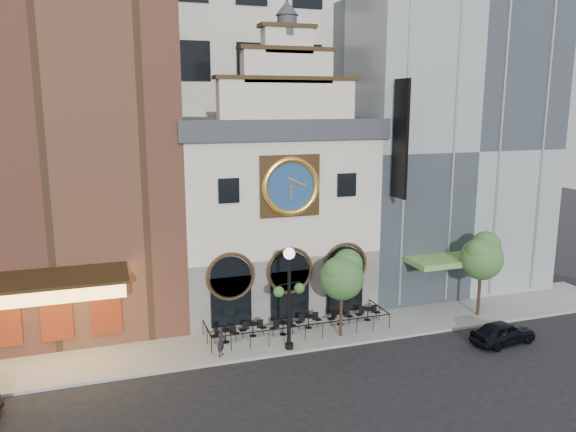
{
  "coord_description": "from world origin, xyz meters",
  "views": [
    {
      "loc": [
        -10.31,
        -26.48,
        13.24
      ],
      "look_at": [
        0.59,
        6.0,
        6.34
      ],
      "focal_mm": 35.0,
      "sensor_mm": 36.0,
      "label": 1
    }
  ],
  "objects_px": {
    "tree_right": "(482,255)",
    "bistro_3": "(309,321)",
    "bistro_2": "(283,327)",
    "bistro_0": "(225,335)",
    "bistro_5": "(368,313)",
    "bistro_4": "(340,317)",
    "bistro_1": "(253,328)",
    "lamppost": "(289,287)",
    "pedestrian": "(221,341)",
    "tree_left": "(342,274)",
    "car_right": "(503,332)"
  },
  "relations": [
    {
      "from": "bistro_4",
      "to": "pedestrian",
      "type": "xyz_separation_m",
      "value": [
        -7.67,
        -1.87,
        0.33
      ]
    },
    {
      "from": "bistro_0",
      "to": "bistro_2",
      "type": "relative_size",
      "value": 1.0
    },
    {
      "from": "bistro_0",
      "to": "lamppost",
      "type": "distance_m",
      "value": 4.74
    },
    {
      "from": "bistro_3",
      "to": "bistro_5",
      "type": "xyz_separation_m",
      "value": [
        3.87,
        -0.01,
        0.0
      ]
    },
    {
      "from": "tree_right",
      "to": "bistro_1",
      "type": "bearing_deg",
      "value": 175.04
    },
    {
      "from": "bistro_5",
      "to": "tree_left",
      "type": "xyz_separation_m",
      "value": [
        -2.48,
        -1.6,
        3.2
      ]
    },
    {
      "from": "bistro_2",
      "to": "pedestrian",
      "type": "bearing_deg",
      "value": -158.6
    },
    {
      "from": "bistro_2",
      "to": "bistro_0",
      "type": "bearing_deg",
      "value": 179.98
    },
    {
      "from": "bistro_5",
      "to": "lamppost",
      "type": "distance_m",
      "value": 7.0
    },
    {
      "from": "bistro_4",
      "to": "bistro_2",
      "type": "bearing_deg",
      "value": -174.95
    },
    {
      "from": "bistro_5",
      "to": "tree_right",
      "type": "height_order",
      "value": "tree_right"
    },
    {
      "from": "bistro_3",
      "to": "pedestrian",
      "type": "relative_size",
      "value": 1.0
    },
    {
      "from": "bistro_2",
      "to": "bistro_4",
      "type": "distance_m",
      "value": 3.75
    },
    {
      "from": "bistro_1",
      "to": "bistro_4",
      "type": "xyz_separation_m",
      "value": [
        5.43,
        -0.02,
        0.0
      ]
    },
    {
      "from": "pedestrian",
      "to": "tree_left",
      "type": "relative_size",
      "value": 0.32
    },
    {
      "from": "bistro_2",
      "to": "bistro_3",
      "type": "height_order",
      "value": "same"
    },
    {
      "from": "bistro_3",
      "to": "bistro_5",
      "type": "distance_m",
      "value": 3.87
    },
    {
      "from": "bistro_1",
      "to": "lamppost",
      "type": "xyz_separation_m",
      "value": [
        1.44,
        -2.23,
        3.03
      ]
    },
    {
      "from": "bistro_1",
      "to": "bistro_2",
      "type": "xyz_separation_m",
      "value": [
        1.7,
        -0.35,
        0.0
      ]
    },
    {
      "from": "tree_left",
      "to": "tree_right",
      "type": "relative_size",
      "value": 0.95
    },
    {
      "from": "bistro_3",
      "to": "bistro_4",
      "type": "relative_size",
      "value": 1.0
    },
    {
      "from": "bistro_4",
      "to": "lamppost",
      "type": "height_order",
      "value": "lamppost"
    },
    {
      "from": "bistro_2",
      "to": "bistro_3",
      "type": "relative_size",
      "value": 1.0
    },
    {
      "from": "bistro_4",
      "to": "pedestrian",
      "type": "distance_m",
      "value": 7.9
    },
    {
      "from": "bistro_3",
      "to": "pedestrian",
      "type": "bearing_deg",
      "value": -160.67
    },
    {
      "from": "bistro_1",
      "to": "car_right",
      "type": "distance_m",
      "value": 14.06
    },
    {
      "from": "lamppost",
      "to": "bistro_4",
      "type": "bearing_deg",
      "value": 19.76
    },
    {
      "from": "bistro_0",
      "to": "car_right",
      "type": "relative_size",
      "value": 0.41
    },
    {
      "from": "bistro_3",
      "to": "tree_left",
      "type": "distance_m",
      "value": 3.84
    },
    {
      "from": "bistro_2",
      "to": "bistro_5",
      "type": "bearing_deg",
      "value": 4.48
    },
    {
      "from": "car_right",
      "to": "pedestrian",
      "type": "xyz_separation_m",
      "value": [
        -15.33,
        3.22,
        0.28
      ]
    },
    {
      "from": "car_right",
      "to": "bistro_5",
      "type": "bearing_deg",
      "value": 41.05
    },
    {
      "from": "car_right",
      "to": "lamppost",
      "type": "xyz_separation_m",
      "value": [
        -11.66,
        2.89,
        2.98
      ]
    },
    {
      "from": "bistro_1",
      "to": "car_right",
      "type": "xyz_separation_m",
      "value": [
        13.09,
        -5.12,
        0.05
      ]
    },
    {
      "from": "bistro_3",
      "to": "pedestrian",
      "type": "height_order",
      "value": "pedestrian"
    },
    {
      "from": "bistro_2",
      "to": "tree_right",
      "type": "xyz_separation_m",
      "value": [
        12.67,
        -0.89,
        3.41
      ]
    },
    {
      "from": "tree_left",
      "to": "tree_right",
      "type": "xyz_separation_m",
      "value": [
        9.54,
        0.26,
        0.2
      ]
    },
    {
      "from": "bistro_2",
      "to": "car_right",
      "type": "distance_m",
      "value": 12.35
    },
    {
      "from": "bistro_5",
      "to": "tree_right",
      "type": "distance_m",
      "value": 7.95
    },
    {
      "from": "tree_right",
      "to": "bistro_3",
      "type": "bearing_deg",
      "value": 173.0
    },
    {
      "from": "bistro_0",
      "to": "bistro_3",
      "type": "relative_size",
      "value": 1.0
    },
    {
      "from": "pedestrian",
      "to": "bistro_0",
      "type": "bearing_deg",
      "value": 12.82
    },
    {
      "from": "bistro_2",
      "to": "lamppost",
      "type": "distance_m",
      "value": 3.57
    },
    {
      "from": "tree_right",
      "to": "bistro_0",
      "type": "bearing_deg",
      "value": 176.8
    },
    {
      "from": "pedestrian",
      "to": "lamppost",
      "type": "bearing_deg",
      "value": -62.54
    },
    {
      "from": "bistro_2",
      "to": "tree_left",
      "type": "bearing_deg",
      "value": -20.3
    },
    {
      "from": "bistro_3",
      "to": "tree_right",
      "type": "bearing_deg",
      "value": -7.0
    },
    {
      "from": "bistro_2",
      "to": "tree_right",
      "type": "distance_m",
      "value": 13.15
    },
    {
      "from": "bistro_5",
      "to": "tree_left",
      "type": "height_order",
      "value": "tree_left"
    },
    {
      "from": "bistro_4",
      "to": "pedestrian",
      "type": "height_order",
      "value": "pedestrian"
    }
  ]
}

